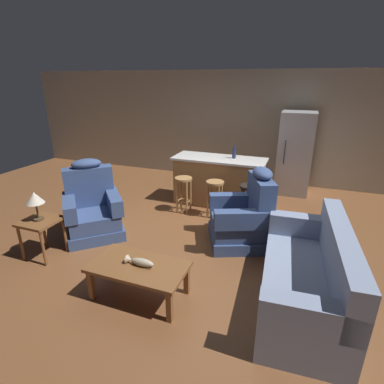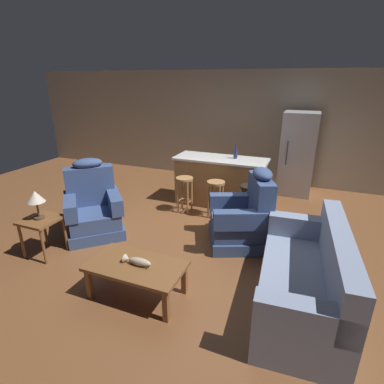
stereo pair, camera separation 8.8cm
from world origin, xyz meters
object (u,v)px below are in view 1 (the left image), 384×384
Objects in this scene: table_lamp at (35,199)px; bar_stool_middle at (215,192)px; couch at (309,278)px; recliner_near_lamp at (93,209)px; refrigerator at (295,154)px; coffee_table at (139,269)px; bar_stool_right at (248,197)px; bar_stool_left at (184,188)px; recliner_near_island at (244,218)px; kitchen_island at (219,181)px; fish_figurine at (140,262)px; end_table at (41,226)px; bottle_tall_green at (234,153)px.

table_lamp reaches higher than bar_stool_middle.
recliner_near_lamp is (-3.29, 0.55, 0.08)m from couch.
recliner_near_lamp is 2.11m from bar_stool_middle.
refrigerator is at bearing -87.81° from couch.
bar_stool_middle is at bearing 85.76° from coffee_table.
recliner_near_lamp is 1.76× the size of bar_stool_right.
table_lamp reaches higher than bar_stool_left.
recliner_near_island is 1.76× the size of bar_stool_middle.
bar_stool_right is at bearing -41.31° from kitchen_island.
bar_stool_right is at bearing 0.00° from bar_stool_left.
couch is 2.47m from bar_stool_middle.
recliner_near_island is at bearing -47.31° from bar_stool_middle.
kitchen_island reaches higher than bar_stool_left.
bar_stool_right reaches higher than fish_figurine.
end_table is at bearing 0.44° from couch.
recliner_near_island is at bearing 62.62° from fish_figurine.
bar_stool_middle is at bearing 85.00° from recliner_near_lamp.
end_table is 1.37× the size of table_lamp.
bar_stool_right is 1.98m from refrigerator.
couch reaches higher than bar_stool_right.
bottle_tall_green reaches higher than fish_figurine.
recliner_near_lamp is at bearing -150.17° from bar_stool_right.
bar_stool_left is at bearing 58.95° from end_table.
kitchen_island is at bearing -58.89° from couch.
kitchen_island is (1.79, 2.75, -0.39)m from table_lamp.
table_lamp is at bearing -126.05° from bottle_tall_green.
recliner_near_lamp reaches higher than coffee_table.
refrigerator is at bearing 46.14° from bottle_tall_green.
table_lamp is 0.60× the size of bar_stool_middle.
bar_stool_left is at bearing -43.52° from couch.
recliner_near_lamp reaches higher than table_lamp.
bottle_tall_green is (-0.53, 1.46, 0.63)m from recliner_near_island.
fish_figurine is 2.52m from bar_stool_right.
recliner_near_lamp is at bearing -128.99° from bar_stool_left.
recliner_near_island is at bearing -53.45° from couch.
kitchen_island is 0.80m from bar_stool_left.
kitchen_island is 6.83× the size of bottle_tall_green.
end_table is (-2.58, -1.37, 0.04)m from recliner_near_island.
refrigerator is (0.63, 1.83, 0.41)m from bar_stool_right.
kitchen_island reaches higher than couch.
bar_stool_right is at bearing 0.00° from bar_stool_middle.
fish_figurine is 3.17m from bottle_tall_green.
refrigerator is (3.14, 3.95, 0.01)m from table_lamp.
refrigerator reaches higher than recliner_near_lamp.
bar_stool_middle reaches higher than coffee_table.
table_lamp is at bearing -131.86° from bar_stool_middle.
fish_figurine is at bearing -9.03° from end_table.
end_table is 3.54m from bottle_tall_green.
table_lamp reaches higher than kitchen_island.
couch is 3.74m from refrigerator.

